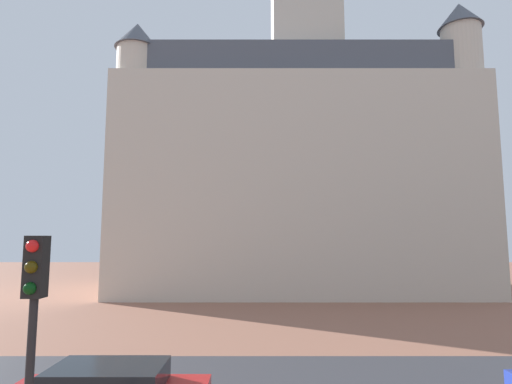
% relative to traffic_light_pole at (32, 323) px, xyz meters
% --- Properties ---
extents(landmark_building, '(27.29, 14.33, 35.95)m').
position_rel_traffic_light_pole_xyz_m(landmark_building, '(6.61, 27.95, 7.32)').
color(landmark_building, beige).
rests_on(landmark_building, ground_plane).
extents(traffic_light_pole, '(0.28, 0.34, 4.21)m').
position_rel_traffic_light_pole_xyz_m(traffic_light_pole, '(0.00, 0.00, 0.00)').
color(traffic_light_pole, black).
rests_on(traffic_light_pole, ground_plane).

